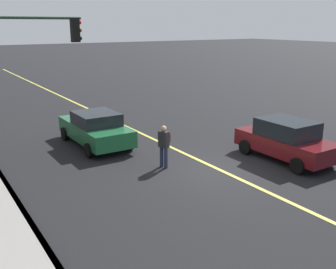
{
  "coord_description": "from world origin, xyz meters",
  "views": [
    {
      "loc": [
        -10.44,
        8.95,
        5.18
      ],
      "look_at": [
        0.0,
        2.25,
        1.7
      ],
      "focal_mm": 42.08,
      "sensor_mm": 36.0,
      "label": 1
    }
  ],
  "objects": [
    {
      "name": "curb_edge",
      "position": [
        0.0,
        6.95,
        0.07
      ],
      "size": [
        80.0,
        0.16,
        0.15
      ],
      "primitive_type": "cube",
      "color": "slate",
      "rests_on": "ground"
    },
    {
      "name": "pedestrian_with_backpack",
      "position": [
        1.36,
        1.55,
        0.93
      ],
      "size": [
        0.43,
        0.44,
        1.61
      ],
      "color": "#262D4C",
      "rests_on": "ground"
    },
    {
      "name": "lane_stripe_center",
      "position": [
        0.0,
        0.0,
        0.01
      ],
      "size": [
        80.0,
        0.16,
        0.01
      ],
      "primitive_type": "cube",
      "color": "#D8CC4C",
      "rests_on": "ground"
    },
    {
      "name": "ground",
      "position": [
        0.0,
        0.0,
        0.0
      ],
      "size": [
        200.0,
        200.0,
        0.0
      ],
      "primitive_type": "plane",
      "color": "black"
    },
    {
      "name": "car_green",
      "position": [
        5.37,
        2.61,
        0.76
      ],
      "size": [
        4.48,
        2.01,
        1.51
      ],
      "color": "#1E6038",
      "rests_on": "ground"
    },
    {
      "name": "car_maroon",
      "position": [
        -0.49,
        -2.94,
        0.81
      ],
      "size": [
        4.04,
        1.91,
        1.6
      ],
      "color": "#591116",
      "rests_on": "ground"
    },
    {
      "name": "traffic_light_mast",
      "position": [
        4.77,
        5.7,
        3.92
      ],
      "size": [
        0.28,
        4.14,
        5.71
      ],
      "color": "#1E3823",
      "rests_on": "ground"
    }
  ]
}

